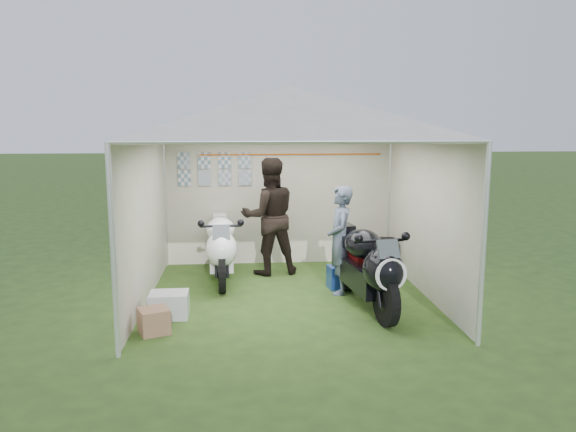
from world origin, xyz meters
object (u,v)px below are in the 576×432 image
object	(u,v)px
person_blue_jacket	(340,240)
crate_1	(154,321)
equipment_box	(380,254)
crate_0	(169,305)
paddock_stand	(343,277)
canopy_tent	(288,117)
person_dark_jacket	(269,216)
motorcycle_black	(368,265)
motorcycle_white	(221,246)

from	to	relation	value
person_blue_jacket	crate_1	bearing A→B (deg)	-56.00
person_blue_jacket	equipment_box	xyz separation A→B (m)	(0.93, 1.30, -0.54)
equipment_box	crate_0	distance (m)	3.96
person_blue_jacket	equipment_box	size ratio (longest dim) A/B	3.04
paddock_stand	person_blue_jacket	bearing A→B (deg)	-113.17
canopy_tent	crate_1	xyz separation A→B (m)	(-1.72, -1.34, -2.42)
crate_0	paddock_stand	bearing A→B (deg)	24.15
person_dark_jacket	paddock_stand	bearing A→B (deg)	128.69
motorcycle_black	crate_1	bearing A→B (deg)	-174.57
person_dark_jacket	crate_0	bearing A→B (deg)	45.15
canopy_tent	equipment_box	bearing A→B (deg)	39.08
motorcycle_black	crate_0	xyz separation A→B (m)	(-2.63, -0.11, -0.45)
motorcycle_white	motorcycle_black	world-z (taller)	motorcycle_black
canopy_tent	person_dark_jacket	size ratio (longest dim) A/B	2.92
canopy_tent	crate_1	distance (m)	3.26
person_dark_jacket	motorcycle_white	bearing A→B (deg)	17.84
motorcycle_white	person_dark_jacket	bearing A→B (deg)	25.40
canopy_tent	crate_0	world-z (taller)	canopy_tent
canopy_tent	equipment_box	world-z (taller)	canopy_tent
person_dark_jacket	equipment_box	world-z (taller)	person_dark_jacket
canopy_tent	paddock_stand	world-z (taller)	canopy_tent
motorcycle_white	crate_0	world-z (taller)	motorcycle_white
motorcycle_black	crate_1	xyz separation A→B (m)	(-2.74, -0.66, -0.46)
canopy_tent	equipment_box	xyz separation A→B (m)	(1.70, 1.38, -2.31)
person_dark_jacket	crate_0	distance (m)	2.61
motorcycle_white	equipment_box	distance (m)	2.77
person_dark_jacket	equipment_box	xyz separation A→B (m)	(1.91, 0.13, -0.71)
motorcycle_black	person_blue_jacket	world-z (taller)	person_blue_jacket
motorcycle_white	paddock_stand	distance (m)	1.98
motorcycle_white	paddock_stand	xyz separation A→B (m)	(1.87, -0.51, -0.40)
motorcycle_black	person_dark_jacket	xyz separation A→B (m)	(-1.23, 1.94, 0.36)
canopy_tent	person_dark_jacket	world-z (taller)	canopy_tent
motorcycle_black	equipment_box	xyz separation A→B (m)	(0.68, 2.07, -0.35)
equipment_box	crate_0	xyz separation A→B (m)	(-3.31, -2.18, -0.10)
paddock_stand	crate_1	bearing A→B (deg)	-147.37
paddock_stand	person_dark_jacket	distance (m)	1.64
crate_1	person_blue_jacket	bearing A→B (deg)	29.78
paddock_stand	canopy_tent	bearing A→B (deg)	-160.01
crate_1	paddock_stand	bearing A→B (deg)	32.63
person_dark_jacket	crate_1	distance (m)	3.12
canopy_tent	crate_0	bearing A→B (deg)	-153.69
canopy_tent	motorcycle_black	xyz separation A→B (m)	(1.02, -0.68, -1.96)
motorcycle_black	crate_1	world-z (taller)	motorcycle_black
person_dark_jacket	person_blue_jacket	bearing A→B (deg)	119.57
paddock_stand	equipment_box	world-z (taller)	equipment_box
motorcycle_black	person_blue_jacket	xyz separation A→B (m)	(-0.24, 0.77, 0.19)
paddock_stand	person_blue_jacket	distance (m)	0.67
equipment_box	motorcycle_white	bearing A→B (deg)	-168.46
equipment_box	motorcycle_black	bearing A→B (deg)	-108.29
paddock_stand	crate_0	bearing A→B (deg)	-155.85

